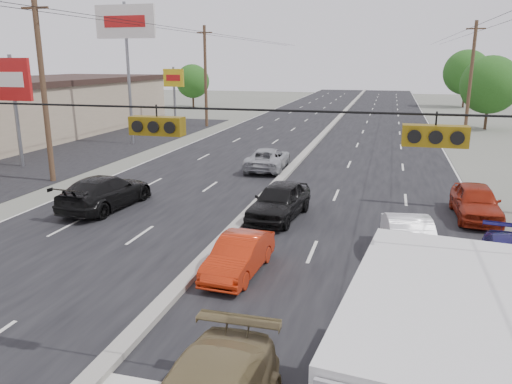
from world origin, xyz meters
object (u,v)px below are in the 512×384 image
box_truck (431,369)px  red_sedan (239,256)px  utility_pole_right_c (471,78)px  pole_sign_far (174,83)px  pole_sign_mid (13,86)px  tree_right_mid (490,85)px  queue_car_b (410,241)px  utility_pole_left_b (44,90)px  pole_sign_billboard (126,31)px  queue_car_a (279,201)px  queue_car_e (476,202)px  oncoming_far (268,159)px  utility_pole_left_c (206,76)px  queue_car_d (511,266)px  tree_left_far (193,81)px  oncoming_near (106,192)px  tree_right_far (466,72)px

box_truck → red_sedan: size_ratio=1.90×
utility_pole_right_c → pole_sign_far: bearing=-180.0°
pole_sign_mid → tree_right_mid: bearing=40.2°
pole_sign_mid → pole_sign_far: bearing=87.4°
utility_pole_right_c → queue_car_b: size_ratio=2.33×
utility_pole_left_b → pole_sign_mid: size_ratio=1.43×
pole_sign_billboard → queue_car_a: bearing=-45.9°
utility_pole_left_b → queue_car_e: size_ratio=2.29×
oncoming_far → pole_sign_billboard: bearing=-30.4°
utility_pole_left_c → pole_sign_mid: utility_pole_left_c is taller
pole_sign_mid → queue_car_d: size_ratio=1.49×
pole_sign_mid → queue_car_a: pole_sign_mid is taller
utility_pole_left_b → utility_pole_right_c: (25.00, 25.00, 0.00)m
queue_car_e → oncoming_far: queue_car_e is taller
pole_sign_far → queue_car_b: (22.70, -31.92, -3.70)m
oncoming_far → utility_pole_left_b: bearing=26.1°
utility_pole_right_c → queue_car_e: size_ratio=2.29×
utility_pole_left_b → queue_car_a: utility_pole_left_b is taller
utility_pole_left_c → oncoming_far: bearing=-59.6°
pole_sign_mid → queue_car_e: bearing=-9.1°
tree_left_far → oncoming_far: (20.60, -38.95, -3.03)m
utility_pole_left_b → queue_car_b: bearing=-19.8°
utility_pole_left_b → pole_sign_billboard: size_ratio=0.91×
utility_pole_right_c → queue_car_e: bearing=-96.3°
pole_sign_far → oncoming_near: pole_sign_far is taller
tree_right_mid → queue_car_e: tree_right_mid is taller
queue_car_e → oncoming_far: size_ratio=0.89×
utility_pole_left_c → queue_car_a: size_ratio=2.20×
tree_right_far → queue_car_b: (-9.30, -61.92, -4.25)m
pole_sign_far → queue_car_e: bearing=-45.7°
box_truck → queue_car_d: bearing=76.4°
queue_car_e → oncoming_near: size_ratio=0.82×
utility_pole_left_b → red_sedan: bearing=-34.3°
pole_sign_billboard → queue_car_d: size_ratio=2.35×
box_truck → red_sedan: 8.51m
utility_pole_right_c → tree_left_far: size_ratio=1.63×
queue_car_a → oncoming_far: 9.87m
utility_pole_left_b → queue_car_e: (22.10, -1.27, -4.36)m
utility_pole_left_c → pole_sign_mid: size_ratio=1.43×
tree_left_far → box_truck: (28.68, -61.04, -1.93)m
utility_pole_left_b → tree_right_mid: 40.70m
tree_right_mid → oncoming_far: tree_right_mid is taller
oncoming_near → queue_car_a: bearing=-170.5°
utility_pole_right_c → oncoming_near: size_ratio=1.88×
utility_pole_left_c → pole_sign_mid: (-4.50, -22.00, 0.01)m
queue_car_e → tree_right_far: bearing=81.9°
tree_left_far → oncoming_near: bearing=-72.6°
pole_sign_far → oncoming_far: bearing=-52.4°
utility_pole_left_c → red_sedan: size_ratio=2.68×
red_sedan → tree_right_far: bearing=81.1°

